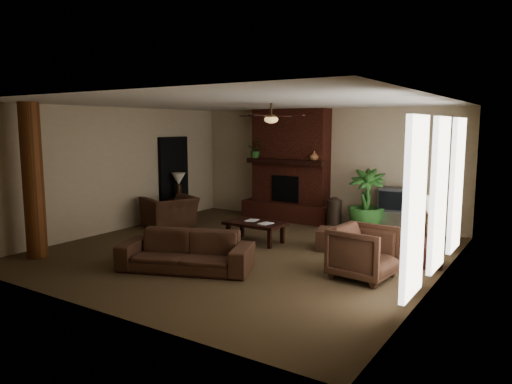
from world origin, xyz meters
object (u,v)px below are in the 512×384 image
Objects in this scene: coffee_table at (255,225)px; tv_stand at (392,221)px; sofa at (186,245)px; armchair_right at (364,250)px; floor_plant at (366,215)px; ottoman at (333,239)px; floor_vase at (334,212)px; lamp_right at (428,208)px; side_table_left at (180,209)px; log_column at (33,181)px; lamp_left at (179,181)px; armchair_left at (169,207)px; side_table_right at (426,250)px.

tv_stand is (2.08, 2.46, -0.12)m from coffee_table.
armchair_right is (2.65, 1.16, 0.03)m from sofa.
floor_plant is (-0.48, -0.39, 0.15)m from tv_stand.
tv_stand is (0.50, 2.10, 0.05)m from ottoman.
floor_vase is 1.18× the size of lamp_right.
tv_stand is 1.55× the size of side_table_left.
floor_vase reaches higher than side_table_left.
log_column is 1.95× the size of floor_plant.
lamp_left is at bearing 92.82° from log_column.
floor_plant is 2.61× the size of side_table_left.
ottoman is at bearing 12.92° from coffee_table.
armchair_left reaches higher than ottoman.
log_column is 4.31× the size of lamp_right.
floor_plant is at bearing 133.09° from lamp_right.
lamp_left is at bearing 112.41° from sofa.
sofa is 2.99m from ottoman.
lamp_left reaches higher than coffee_table.
armchair_right is at bearing 20.67° from log_column.
armchair_left is 1.31× the size of tv_stand.
lamp_left is 6.35m from lamp_right.
side_table_left is at bearing -159.92° from tv_stand.
side_table_left is at bearing 171.90° from ottoman.
floor_vase reaches higher than ottoman.
sofa reaches higher than tv_stand.
floor_plant reaches higher than tv_stand.
lamp_left is (-4.54, -1.10, 0.60)m from floor_plant.
armchair_right reaches higher than tv_stand.
ottoman is 4.62m from lamp_left.
floor_vase reaches higher than tv_stand.
armchair_right is at bearing -19.58° from lamp_left.
log_column is 6.82m from floor_plant.
side_table_right is (0.66, 1.25, -0.18)m from armchair_right.
armchair_left is 1.22× the size of armchair_right.
lamp_right reaches higher than tv_stand.
side_table_right is at bearing -4.79° from ottoman.
lamp_right is at bearing -22.84° from armchair_right.
side_table_left is (-2.94, 1.00, -0.10)m from coffee_table.
side_table_right is at bearing -22.49° from armchair_right.
coffee_table is at bearing -114.14° from floor_vase.
floor_vase is 1.40× the size of side_table_left.
armchair_right is (5.44, 2.05, -0.94)m from log_column.
floor_vase reaches higher than coffee_table.
sofa is 4.26m from floor_vase.
lamp_right is (1.79, -0.17, 0.80)m from ottoman.
armchair_right is at bearing -19.87° from side_table_left.
floor_plant is 2.21× the size of lamp_right.
side_table_left is at bearing 92.80° from log_column.
coffee_table is 2.00× the size of ottoman.
sofa is at bearing -144.12° from lamp_right.
tv_stand is 2.71m from lamp_right.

